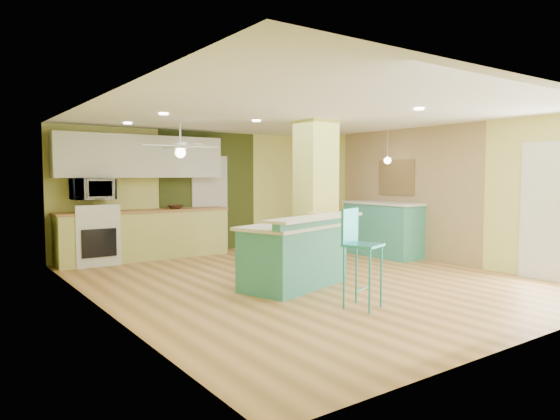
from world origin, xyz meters
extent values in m
cube|color=olive|center=(0.00, 0.00, -0.01)|extent=(6.00, 7.00, 0.01)
cube|color=white|center=(0.00, 0.00, 2.50)|extent=(6.00, 7.00, 0.01)
cube|color=#E4E47A|center=(0.00, 3.50, 1.25)|extent=(6.00, 0.01, 2.50)
cube|color=#E4E47A|center=(0.00, -3.50, 1.25)|extent=(6.00, 0.01, 2.50)
cube|color=#E4E47A|center=(-3.00, 0.00, 1.25)|extent=(0.01, 7.00, 2.50)
cube|color=#E4E47A|center=(3.00, 0.00, 1.25)|extent=(0.01, 7.00, 2.50)
cube|color=#917553|center=(2.99, 0.60, 1.25)|extent=(0.02, 3.40, 2.50)
cube|color=#3A441B|center=(0.20, 3.49, 1.25)|extent=(2.20, 0.02, 2.50)
cube|color=silver|center=(0.20, 3.46, 1.00)|extent=(0.82, 0.05, 2.00)
cube|color=white|center=(2.97, -2.30, 1.05)|extent=(0.04, 1.08, 2.10)
cube|color=#D1D864|center=(0.65, 0.50, 1.25)|extent=(0.55, 0.55, 2.50)
cube|color=#C5C567|center=(-1.30, 3.20, 0.45)|extent=(3.20, 0.60, 0.90)
cube|color=#9B6435|center=(-1.30, 3.20, 0.92)|extent=(3.25, 0.63, 0.04)
cube|color=white|center=(-2.25, 3.20, 0.45)|extent=(0.76, 0.64, 0.90)
cube|color=black|center=(-2.25, 2.87, 0.42)|extent=(0.59, 0.02, 0.50)
cube|color=white|center=(-2.25, 2.90, 0.99)|extent=(0.76, 0.06, 0.18)
cube|color=silver|center=(-1.30, 3.32, 1.95)|extent=(3.20, 0.34, 0.80)
imported|color=silver|center=(-2.25, 3.20, 1.35)|extent=(0.70, 0.48, 0.39)
cylinder|color=white|center=(-1.10, 2.00, 2.30)|extent=(0.03, 0.03, 0.40)
cylinder|color=white|center=(-1.10, 2.00, 2.10)|extent=(0.24, 0.24, 0.10)
sphere|color=white|center=(-1.10, 2.00, 1.98)|extent=(0.18, 0.18, 0.18)
cylinder|color=white|center=(2.65, 0.75, 2.19)|extent=(0.01, 0.01, 0.62)
sphere|color=white|center=(2.65, 0.75, 1.88)|extent=(0.14, 0.14, 0.14)
cube|color=brown|center=(2.96, 0.80, 1.55)|extent=(0.03, 0.90, 0.70)
cube|color=teal|center=(-0.41, -0.31, 0.43)|extent=(1.77, 1.25, 0.85)
cube|color=beige|center=(-0.41, -0.31, 0.87)|extent=(1.89, 1.37, 0.05)
cube|color=teal|center=(-0.29, -0.67, 0.96)|extent=(1.77, 0.68, 0.12)
cube|color=beige|center=(-0.29, -0.67, 1.02)|extent=(1.97, 0.96, 0.04)
cylinder|color=teal|center=(-0.53, -1.93, 0.37)|extent=(0.02, 0.02, 0.75)
cylinder|color=teal|center=(-0.22, -1.81, 0.37)|extent=(0.02, 0.02, 0.75)
cylinder|color=teal|center=(-0.64, -1.61, 0.37)|extent=(0.02, 0.02, 0.75)
cylinder|color=teal|center=(-0.33, -1.50, 0.37)|extent=(0.02, 0.02, 0.75)
cube|color=teal|center=(-0.43, -1.71, 0.76)|extent=(0.51, 0.51, 0.03)
cube|color=teal|center=(-0.49, -1.55, 0.99)|extent=(0.38, 0.16, 0.42)
cube|color=teal|center=(2.70, 0.88, 0.51)|extent=(0.66, 1.59, 1.02)
cube|color=silver|center=(2.70, 0.88, 1.04)|extent=(0.70, 1.66, 0.05)
imported|color=#3A2217|center=(-0.71, 3.15, 0.98)|extent=(0.36, 0.36, 0.08)
cylinder|color=gold|center=(-0.02, -0.25, 0.97)|extent=(0.13, 0.13, 0.15)
camera|label=1|loc=(-4.65, -5.96, 1.60)|focal=32.00mm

